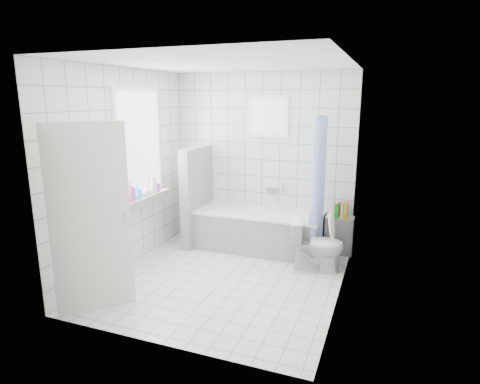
% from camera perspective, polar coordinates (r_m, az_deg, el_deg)
% --- Properties ---
extents(ground, '(3.00, 3.00, 0.00)m').
position_cam_1_polar(ground, '(5.19, -2.18, -12.15)').
color(ground, white).
rests_on(ground, ground).
extents(ceiling, '(3.00, 3.00, 0.00)m').
position_cam_1_polar(ceiling, '(4.70, -2.47, 17.84)').
color(ceiling, white).
rests_on(ceiling, ground).
extents(wall_back, '(2.80, 0.02, 2.60)m').
position_cam_1_polar(wall_back, '(6.16, 3.14, 4.60)').
color(wall_back, white).
rests_on(wall_back, ground).
extents(wall_front, '(2.80, 0.02, 2.60)m').
position_cam_1_polar(wall_front, '(3.48, -11.98, -2.40)').
color(wall_front, white).
rests_on(wall_front, ground).
extents(wall_left, '(0.02, 3.00, 2.60)m').
position_cam_1_polar(wall_left, '(5.47, -15.97, 3.01)').
color(wall_left, white).
rests_on(wall_left, ground).
extents(wall_right, '(0.02, 3.00, 2.60)m').
position_cam_1_polar(wall_right, '(4.43, 14.61, 0.80)').
color(wall_right, white).
rests_on(wall_right, ground).
extents(window_left, '(0.01, 0.90, 1.40)m').
position_cam_1_polar(window_left, '(5.64, -13.99, 6.51)').
color(window_left, white).
rests_on(window_left, wall_left).
extents(window_back, '(0.50, 0.01, 0.50)m').
position_cam_1_polar(window_back, '(6.03, 4.01, 10.61)').
color(window_back, white).
rests_on(window_back, wall_back).
extents(window_sill, '(0.18, 1.02, 0.08)m').
position_cam_1_polar(window_sill, '(5.74, -13.21, -0.84)').
color(window_sill, white).
rests_on(window_sill, wall_left).
extents(door, '(0.56, 0.63, 2.00)m').
position_cam_1_polar(door, '(4.39, -20.47, -3.79)').
color(door, silver).
rests_on(door, ground).
extents(bathtub, '(1.85, 0.77, 0.58)m').
position_cam_1_polar(bathtub, '(6.03, 2.69, -5.47)').
color(bathtub, white).
rests_on(bathtub, ground).
extents(partition_wall, '(0.15, 0.85, 1.50)m').
position_cam_1_polar(partition_wall, '(6.22, -6.13, -0.54)').
color(partition_wall, white).
rests_on(partition_wall, ground).
extents(tiled_ledge, '(0.40, 0.24, 0.55)m').
position_cam_1_polar(tiled_ledge, '(6.05, 13.93, -5.96)').
color(tiled_ledge, white).
rests_on(tiled_ledge, ground).
extents(toilet, '(0.76, 0.53, 0.70)m').
position_cam_1_polar(toilet, '(5.36, 10.84, -7.42)').
color(toilet, white).
rests_on(toilet, ground).
extents(curtain_rod, '(0.02, 0.80, 0.02)m').
position_cam_1_polar(curtain_rod, '(5.49, 11.59, 10.65)').
color(curtain_rod, silver).
rests_on(curtain_rod, wall_back).
extents(shower_curtain, '(0.14, 0.48, 1.78)m').
position_cam_1_polar(shower_curtain, '(5.47, 10.94, 1.16)').
color(shower_curtain, '#5275F2').
rests_on(shower_curtain, curtain_rod).
extents(tub_faucet, '(0.18, 0.06, 0.06)m').
position_cam_1_polar(tub_faucet, '(6.16, 4.60, 0.31)').
color(tub_faucet, silver).
rests_on(tub_faucet, wall_back).
extents(sill_bottles, '(0.18, 0.74, 0.32)m').
position_cam_1_polar(sill_bottles, '(5.67, -13.40, 0.71)').
color(sill_bottles, '#38C6FD').
rests_on(sill_bottles, window_sill).
extents(ledge_bottles, '(0.19, 0.18, 0.26)m').
position_cam_1_polar(ledge_bottles, '(5.89, 14.26, -2.52)').
color(ledge_bottles, '#2216B0').
rests_on(ledge_bottles, tiled_ledge).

